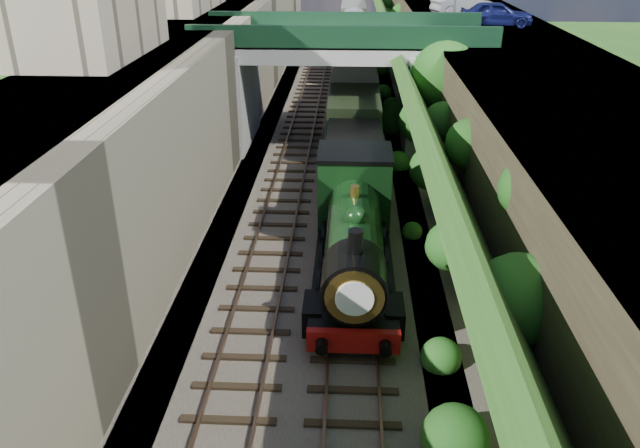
{
  "coord_description": "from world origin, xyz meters",
  "views": [
    {
      "loc": [
        0.95,
        -11.46,
        11.67
      ],
      "look_at": [
        0.0,
        8.26,
        2.29
      ],
      "focal_mm": 35.0,
      "sensor_mm": 36.0,
      "label": 1
    }
  ],
  "objects_px": {
    "road_bridge": "(350,77)",
    "tree": "(446,79)",
    "car_blue": "(496,14)",
    "locomotive": "(354,235)",
    "car_silver": "(463,4)",
    "tender": "(354,170)"
  },
  "relations": [
    {
      "from": "tender",
      "to": "car_silver",
      "type": "bearing_deg",
      "value": 68.42
    },
    {
      "from": "road_bridge",
      "to": "tree",
      "type": "height_order",
      "value": "road_bridge"
    },
    {
      "from": "locomotive",
      "to": "tender",
      "type": "xyz_separation_m",
      "value": [
        -0.0,
        7.36,
        -0.27
      ]
    },
    {
      "from": "car_blue",
      "to": "car_silver",
      "type": "bearing_deg",
      "value": 14.42
    },
    {
      "from": "car_blue",
      "to": "tender",
      "type": "xyz_separation_m",
      "value": [
        -8.54,
        -13.04,
        -5.37
      ]
    },
    {
      "from": "car_silver",
      "to": "tree",
      "type": "bearing_deg",
      "value": 148.8
    },
    {
      "from": "car_blue",
      "to": "locomotive",
      "type": "height_order",
      "value": "car_blue"
    },
    {
      "from": "road_bridge",
      "to": "locomotive",
      "type": "bearing_deg",
      "value": -89.07
    },
    {
      "from": "car_blue",
      "to": "road_bridge",
      "type": "bearing_deg",
      "value": 121.0
    },
    {
      "from": "road_bridge",
      "to": "tree",
      "type": "relative_size",
      "value": 2.42
    },
    {
      "from": "road_bridge",
      "to": "tender",
      "type": "height_order",
      "value": "road_bridge"
    },
    {
      "from": "tree",
      "to": "tender",
      "type": "relative_size",
      "value": 1.1
    },
    {
      "from": "locomotive",
      "to": "car_silver",
      "type": "bearing_deg",
      "value": 74.15
    },
    {
      "from": "road_bridge",
      "to": "locomotive",
      "type": "distance_m",
      "value": 15.92
    },
    {
      "from": "car_blue",
      "to": "locomotive",
      "type": "distance_m",
      "value": 22.7
    },
    {
      "from": "road_bridge",
      "to": "tender",
      "type": "relative_size",
      "value": 2.67
    },
    {
      "from": "locomotive",
      "to": "car_blue",
      "type": "bearing_deg",
      "value": 67.29
    },
    {
      "from": "road_bridge",
      "to": "tree",
      "type": "xyz_separation_m",
      "value": [
        4.97,
        -2.88,
        0.57
      ]
    },
    {
      "from": "tree",
      "to": "car_silver",
      "type": "xyz_separation_m",
      "value": [
        2.7,
        13.22,
        2.31
      ]
    },
    {
      "from": "road_bridge",
      "to": "car_blue",
      "type": "distance_m",
      "value": 10.36
    },
    {
      "from": "tree",
      "to": "car_silver",
      "type": "bearing_deg",
      "value": 78.47
    },
    {
      "from": "car_silver",
      "to": "locomotive",
      "type": "distance_m",
      "value": 27.6
    }
  ]
}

